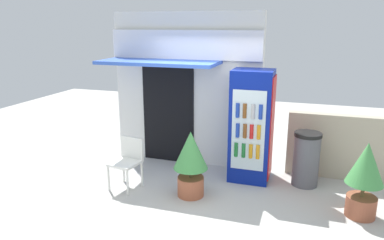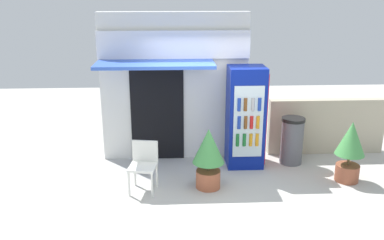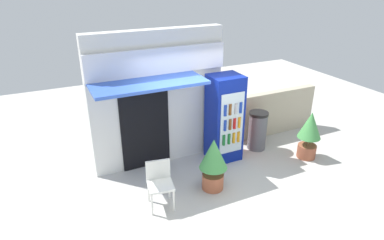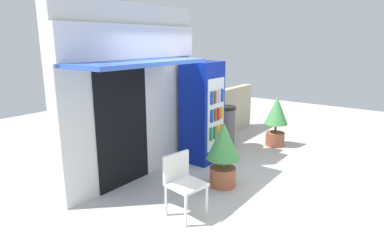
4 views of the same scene
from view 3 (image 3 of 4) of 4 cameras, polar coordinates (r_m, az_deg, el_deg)
ground at (r=6.78m, az=5.06°, el=-11.71°), size 16.00×16.00×0.00m
storefront_building at (r=7.06m, az=-6.02°, el=3.80°), size 2.90×1.14×2.93m
drink_cooler at (r=7.40m, az=5.61°, el=0.28°), size 0.71×0.67×1.96m
plastic_chair at (r=6.13m, az=-5.55°, el=-10.21°), size 0.52×0.52×0.85m
potted_plant_near_shop at (r=6.47m, az=3.66°, el=-6.91°), size 0.55×0.55×1.08m
potted_plant_curbside at (r=7.96m, az=19.41°, el=-1.89°), size 0.52×0.52×1.12m
trash_bin at (r=8.13m, az=11.09°, el=-1.75°), size 0.46×0.46×0.94m
stone_boundary_wall at (r=8.95m, az=13.74°, el=1.24°), size 2.44×0.20×1.16m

